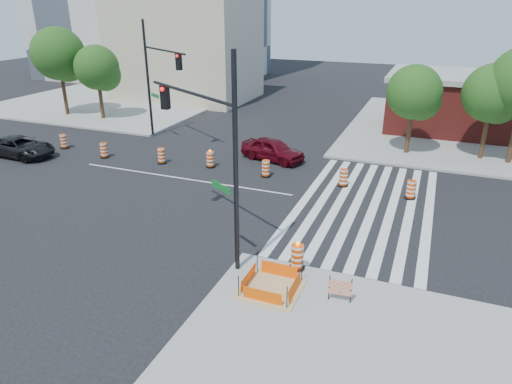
# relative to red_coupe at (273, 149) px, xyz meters

# --- Properties ---
(ground) EXTENTS (120.00, 120.00, 0.00)m
(ground) POSITION_rel_red_coupe_xyz_m (-3.93, -5.25, -0.75)
(ground) COLOR black
(ground) RESTS_ON ground
(sidewalk_ne) EXTENTS (22.00, 22.00, 0.15)m
(sidewalk_ne) POSITION_rel_red_coupe_xyz_m (14.07, 12.75, -0.68)
(sidewalk_ne) COLOR gray
(sidewalk_ne) RESTS_ON ground
(sidewalk_nw) EXTENTS (22.00, 22.00, 0.15)m
(sidewalk_nw) POSITION_rel_red_coupe_xyz_m (-21.93, 12.75, -0.68)
(sidewalk_nw) COLOR gray
(sidewalk_nw) RESTS_ON ground
(crosswalk_east) EXTENTS (6.75, 13.50, 0.01)m
(crosswalk_east) POSITION_rel_red_coupe_xyz_m (7.02, -5.25, -0.75)
(crosswalk_east) COLOR silver
(crosswalk_east) RESTS_ON ground
(lane_centerline) EXTENTS (14.00, 0.12, 0.01)m
(lane_centerline) POSITION_rel_red_coupe_xyz_m (-3.93, -5.25, -0.75)
(lane_centerline) COLOR silver
(lane_centerline) RESTS_ON ground
(excavation_pit) EXTENTS (2.20, 2.20, 0.90)m
(excavation_pit) POSITION_rel_red_coupe_xyz_m (5.07, -14.25, -0.53)
(excavation_pit) COLOR tan
(excavation_pit) RESTS_ON ground
(brick_storefront) EXTENTS (16.50, 8.50, 4.60)m
(brick_storefront) POSITION_rel_red_coupe_xyz_m (14.07, 12.75, 1.57)
(brick_storefront) COLOR maroon
(brick_storefront) RESTS_ON ground
(beige_midrise) EXTENTS (14.00, 10.00, 10.00)m
(beige_midrise) POSITION_rel_red_coupe_xyz_m (-15.93, 16.75, 4.25)
(beige_midrise) COLOR beige
(beige_midrise) RESTS_ON ground
(red_coupe) EXTENTS (4.72, 2.85, 1.50)m
(red_coupe) POSITION_rel_red_coupe_xyz_m (0.00, 0.00, 0.00)
(red_coupe) COLOR #4E0611
(red_coupe) RESTS_ON ground
(dark_suv) EXTENTS (4.96, 2.40, 1.36)m
(dark_suv) POSITION_rel_red_coupe_xyz_m (-16.35, -5.63, -0.07)
(dark_suv) COLOR black
(dark_suv) RESTS_ON ground
(signal_pole_se) EXTENTS (5.47, 3.39, 8.33)m
(signal_pole_se) POSITION_rel_red_coupe_xyz_m (1.86, -12.50, 4.35)
(signal_pole_se) COLOR black
(signal_pole_se) RESTS_ON ground
(signal_pole_nw) EXTENTS (5.52, 3.64, 8.57)m
(signal_pole_nw) POSITION_rel_red_coupe_xyz_m (-9.37, 1.14, 4.49)
(signal_pole_nw) COLOR black
(signal_pole_nw) RESTS_ON ground
(pit_drum) EXTENTS (0.62, 0.62, 1.22)m
(pit_drum) POSITION_rel_red_coupe_xyz_m (5.55, -12.58, -0.10)
(pit_drum) COLOR black
(pit_drum) RESTS_ON ground
(barricade) EXTENTS (0.84, 0.12, 0.99)m
(barricade) POSITION_rel_red_coupe_xyz_m (7.55, -14.05, -0.06)
(barricade) COLOR #DE3F04
(barricade) RESTS_ON ground
(tree_north_a) EXTENTS (4.65, 4.65, 7.90)m
(tree_north_a) POSITION_rel_red_coupe_xyz_m (-22.09, 5.08, 4.56)
(tree_north_a) COLOR #382314
(tree_north_a) RESTS_ON ground
(tree_north_b) EXTENTS (3.82, 3.82, 6.50)m
(tree_north_b) POSITION_rel_red_coupe_xyz_m (-18.00, 5.06, 3.61)
(tree_north_b) COLOR #382314
(tree_north_b) RESTS_ON ground
(tree_north_c) EXTENTS (3.61, 3.61, 6.13)m
(tree_north_c) POSITION_rel_red_coupe_xyz_m (8.30, 4.69, 3.36)
(tree_north_c) COLOR #382314
(tree_north_c) RESTS_ON ground
(tree_north_d) EXTENTS (3.74, 3.74, 6.36)m
(tree_north_d) POSITION_rel_red_coupe_xyz_m (13.03, 5.22, 3.51)
(tree_north_d) COLOR #382314
(tree_north_d) RESTS_ON ground
(median_drum_0) EXTENTS (0.60, 0.60, 1.02)m
(median_drum_0) POSITION_rel_red_coupe_xyz_m (-14.98, -3.08, -0.27)
(median_drum_0) COLOR black
(median_drum_0) RESTS_ON ground
(median_drum_1) EXTENTS (0.60, 0.60, 1.02)m
(median_drum_1) POSITION_rel_red_coupe_xyz_m (-10.87, -3.73, -0.27)
(median_drum_1) COLOR black
(median_drum_1) RESTS_ON ground
(median_drum_2) EXTENTS (0.60, 0.60, 1.02)m
(median_drum_2) POSITION_rel_red_coupe_xyz_m (-6.57, -3.31, -0.27)
(median_drum_2) COLOR black
(median_drum_2) RESTS_ON ground
(median_drum_3) EXTENTS (0.60, 0.60, 1.18)m
(median_drum_3) POSITION_rel_red_coupe_xyz_m (-3.25, -2.80, -0.26)
(median_drum_3) COLOR black
(median_drum_3) RESTS_ON ground
(median_drum_4) EXTENTS (0.60, 0.60, 1.02)m
(median_drum_4) POSITION_rel_red_coupe_xyz_m (0.67, -3.08, -0.27)
(median_drum_4) COLOR black
(median_drum_4) RESTS_ON ground
(median_drum_5) EXTENTS (0.60, 0.60, 1.02)m
(median_drum_5) POSITION_rel_red_coupe_xyz_m (5.37, -2.87, -0.27)
(median_drum_5) COLOR black
(median_drum_5) RESTS_ON ground
(median_drum_6) EXTENTS (0.60, 0.60, 1.02)m
(median_drum_6) POSITION_rel_red_coupe_xyz_m (9.13, -3.33, -0.27)
(median_drum_6) COLOR black
(median_drum_6) RESTS_ON ground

